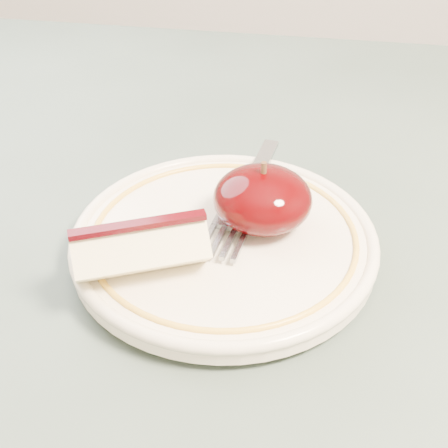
% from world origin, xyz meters
% --- Properties ---
extents(table, '(0.90, 0.90, 0.75)m').
position_xyz_m(table, '(0.00, 0.00, 0.66)').
color(table, brown).
rests_on(table, ground).
extents(plate, '(0.22, 0.22, 0.02)m').
position_xyz_m(plate, '(0.04, 0.01, 0.76)').
color(plate, beige).
rests_on(plate, table).
extents(apple_half, '(0.07, 0.07, 0.05)m').
position_xyz_m(apple_half, '(0.06, 0.02, 0.79)').
color(apple_half, black).
rests_on(apple_half, plate).
extents(apple_wedge, '(0.09, 0.07, 0.04)m').
position_xyz_m(apple_wedge, '(-0.01, -0.04, 0.79)').
color(apple_wedge, beige).
rests_on(apple_wedge, plate).
extents(fork, '(0.04, 0.16, 0.00)m').
position_xyz_m(fork, '(0.05, 0.05, 0.77)').
color(fork, gray).
rests_on(fork, plate).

